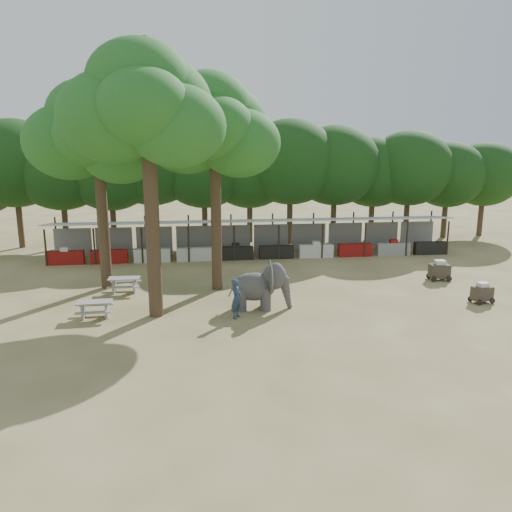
{
  "coord_description": "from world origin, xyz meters",
  "views": [
    {
      "loc": [
        -4.17,
        -20.2,
        7.69
      ],
      "look_at": [
        -1.0,
        5.0,
        2.0
      ],
      "focal_mm": 35.0,
      "sensor_mm": 36.0,
      "label": 1
    }
  ],
  "objects": [
    {
      "name": "yard_tree_left",
      "position": [
        -9.13,
        7.19,
        8.2
      ],
      "size": [
        7.1,
        6.9,
        11.02
      ],
      "color": "#332316",
      "rests_on": "ground"
    },
    {
      "name": "picnic_table_far",
      "position": [
        -7.93,
        5.94,
        0.53
      ],
      "size": [
        1.64,
        1.48,
        0.81
      ],
      "rotation": [
        0.0,
        0.0,
        -0.02
      ],
      "color": "gray",
      "rests_on": "ground"
    },
    {
      "name": "cart_front",
      "position": [
        9.92,
        1.92,
        0.51
      ],
      "size": [
        1.18,
        0.89,
        1.04
      ],
      "rotation": [
        0.0,
        0.0,
        0.2
      ],
      "color": "#312921",
      "rests_on": "ground"
    },
    {
      "name": "vendor_stalls",
      "position": [
        -0.0,
        13.84,
        1.18
      ],
      "size": [
        28.0,
        2.99,
        2.8
      ],
      "color": "#ADAFB5",
      "rests_on": "ground"
    },
    {
      "name": "picnic_table_near",
      "position": [
        -8.73,
        2.03,
        0.51
      ],
      "size": [
        1.61,
        1.46,
        0.77
      ],
      "rotation": [
        0.0,
        0.0,
        0.05
      ],
      "color": "gray",
      "rests_on": "ground"
    },
    {
      "name": "ground",
      "position": [
        0.0,
        0.0,
        0.0
      ],
      "size": [
        100.0,
        100.0,
        0.0
      ],
      "primitive_type": "plane",
      "color": "olive",
      "rests_on": "ground"
    },
    {
      "name": "cart_back",
      "position": [
        9.84,
        6.18,
        0.59
      ],
      "size": [
        1.27,
        0.88,
        1.19
      ],
      "rotation": [
        0.0,
        0.0,
        -0.07
      ],
      "color": "#312921",
      "rests_on": "ground"
    },
    {
      "name": "handler",
      "position": [
        -2.36,
        1.22,
        0.9
      ],
      "size": [
        0.68,
        0.78,
        1.81
      ],
      "primitive_type": "imported",
      "rotation": [
        0.0,
        0.0,
        1.12
      ],
      "color": "#26384C",
      "rests_on": "ground"
    },
    {
      "name": "yard_tree_center",
      "position": [
        -6.13,
        2.19,
        9.21
      ],
      "size": [
        7.1,
        6.9,
        12.04
      ],
      "color": "#332316",
      "rests_on": "ground"
    },
    {
      "name": "elephant",
      "position": [
        -1.1,
        2.39,
        1.13
      ],
      "size": [
        2.98,
        2.26,
        2.25
      ],
      "rotation": [
        0.0,
        0.0,
        -0.09
      ],
      "color": "#3E3B3B",
      "rests_on": "ground"
    },
    {
      "name": "yard_tree_back",
      "position": [
        -3.13,
        6.19,
        8.54
      ],
      "size": [
        7.1,
        6.9,
        11.36
      ],
      "color": "#332316",
      "rests_on": "ground"
    },
    {
      "name": "backdrop_trees",
      "position": [
        0.0,
        19.0,
        5.51
      ],
      "size": [
        46.46,
        5.95,
        8.33
      ],
      "color": "#332316",
      "rests_on": "ground"
    }
  ]
}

